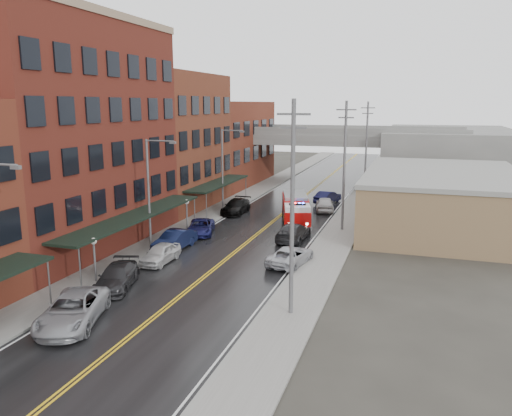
% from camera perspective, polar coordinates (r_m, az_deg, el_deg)
% --- Properties ---
extents(road, '(11.00, 160.00, 0.02)m').
position_cam_1_polar(road, '(44.47, -0.38, -3.44)').
color(road, black).
rests_on(road, ground).
extents(sidewalk_left, '(3.00, 160.00, 0.15)m').
position_cam_1_polar(sidewalk_left, '(47.18, -8.84, -2.61)').
color(sidewalk_left, slate).
rests_on(sidewalk_left, ground).
extents(sidewalk_right, '(3.00, 160.00, 0.15)m').
position_cam_1_polar(sidewalk_right, '(42.82, 8.97, -4.10)').
color(sidewalk_right, slate).
rests_on(sidewalk_right, ground).
extents(curb_left, '(0.30, 160.00, 0.15)m').
position_cam_1_polar(curb_left, '(46.48, -7.01, -2.77)').
color(curb_left, gray).
rests_on(curb_left, ground).
extents(curb_right, '(0.30, 160.00, 0.15)m').
position_cam_1_polar(curb_right, '(43.09, 6.80, -3.94)').
color(curb_right, gray).
rests_on(curb_right, ground).
extents(brick_building_b, '(9.00, 20.00, 18.00)m').
position_cam_1_polar(brick_building_b, '(43.13, -20.67, 7.46)').
color(brick_building_b, '#5A2518').
rests_on(brick_building_b, ground).
extents(brick_building_c, '(9.00, 15.00, 15.00)m').
position_cam_1_polar(brick_building_c, '(57.95, -9.75, 7.49)').
color(brick_building_c, brown).
rests_on(brick_building_c, ground).
extents(brick_building_far, '(9.00, 20.00, 12.00)m').
position_cam_1_polar(brick_building_far, '(73.98, -3.42, 7.38)').
color(brick_building_far, '#612919').
rests_on(brick_building_far, ground).
extents(tan_building, '(14.00, 22.00, 5.00)m').
position_cam_1_polar(tan_building, '(51.64, 20.40, 0.80)').
color(tan_building, olive).
rests_on(tan_building, ground).
extents(right_far_block, '(18.00, 30.00, 8.00)m').
position_cam_1_polar(right_far_block, '(81.24, 21.09, 5.60)').
color(right_far_block, slate).
rests_on(right_far_block, ground).
extents(awning_1, '(2.60, 18.00, 3.09)m').
position_cam_1_polar(awning_1, '(40.65, -13.61, -0.92)').
color(awning_1, black).
rests_on(awning_1, ground).
extents(awning_2, '(2.60, 13.00, 3.09)m').
position_cam_1_polar(awning_2, '(56.04, -4.31, 2.83)').
color(awning_2, black).
rests_on(awning_2, ground).
extents(globe_lamp_1, '(0.44, 0.44, 3.12)m').
position_cam_1_polar(globe_lamp_1, '(34.60, -18.03, -4.56)').
color(globe_lamp_1, '#59595B').
rests_on(globe_lamp_1, ground).
extents(globe_lamp_2, '(0.44, 0.44, 3.12)m').
position_cam_1_polar(globe_lamp_2, '(46.28, -7.93, -0.01)').
color(globe_lamp_2, '#59595B').
rests_on(globe_lamp_2, ground).
extents(street_lamp_1, '(2.64, 0.22, 9.00)m').
position_cam_1_polar(street_lamp_1, '(40.61, -11.89, 2.31)').
color(street_lamp_1, '#59595B').
rests_on(street_lamp_1, ground).
extents(street_lamp_2, '(2.64, 0.22, 9.00)m').
position_cam_1_polar(street_lamp_2, '(54.93, -3.63, 4.98)').
color(street_lamp_2, '#59595B').
rests_on(street_lamp_2, ground).
extents(utility_pole_0, '(1.80, 0.24, 12.00)m').
position_cam_1_polar(utility_pole_0, '(27.04, 4.17, 0.23)').
color(utility_pole_0, '#59595B').
rests_on(utility_pole_0, ground).
extents(utility_pole_1, '(1.80, 0.24, 12.00)m').
position_cam_1_polar(utility_pole_1, '(46.49, 10.07, 4.96)').
color(utility_pole_1, '#59595B').
rests_on(utility_pole_1, ground).
extents(utility_pole_2, '(1.80, 0.24, 12.00)m').
position_cam_1_polar(utility_pole_2, '(66.26, 12.49, 6.87)').
color(utility_pole_2, '#59595B').
rests_on(utility_pole_2, ground).
extents(overpass, '(40.00, 10.00, 7.50)m').
position_cam_1_polar(overpass, '(74.20, 7.43, 7.31)').
color(overpass, slate).
rests_on(overpass, ground).
extents(fire_truck, '(4.78, 8.18, 2.85)m').
position_cam_1_polar(fire_truck, '(49.43, 4.56, -0.09)').
color(fire_truck, '#AA0907').
rests_on(fire_truck, ground).
extents(parked_car_left_2, '(4.44, 6.46, 1.64)m').
position_cam_1_polar(parked_car_left_2, '(29.19, -20.21, -10.89)').
color(parked_car_left_2, gray).
rests_on(parked_car_left_2, ground).
extents(parked_car_left_3, '(3.42, 5.43, 1.47)m').
position_cam_1_polar(parked_car_left_3, '(33.83, -15.63, -7.59)').
color(parked_car_left_3, black).
rests_on(parked_car_left_3, ground).
extents(parked_car_left_4, '(1.75, 4.25, 1.44)m').
position_cam_1_polar(parked_car_left_4, '(38.21, -10.88, -5.13)').
color(parked_car_left_4, silver).
rests_on(parked_car_left_4, ground).
extents(parked_car_left_5, '(2.12, 4.89, 1.57)m').
position_cam_1_polar(parked_car_left_5, '(41.43, -9.29, -3.64)').
color(parked_car_left_5, '#0E1534').
rests_on(parked_car_left_5, ground).
extents(parked_car_left_6, '(3.55, 5.25, 1.34)m').
position_cam_1_polar(parked_car_left_6, '(45.90, -6.34, -2.18)').
color(parked_car_left_6, '#14164D').
rests_on(parked_car_left_6, ground).
extents(parked_car_left_7, '(2.26, 5.34, 1.54)m').
position_cam_1_polar(parked_car_left_7, '(54.22, -2.31, 0.17)').
color(parked_car_left_7, black).
rests_on(parked_car_left_7, ground).
extents(parked_car_right_0, '(3.05, 5.22, 1.36)m').
position_cam_1_polar(parked_car_right_0, '(37.24, 3.97, -5.45)').
color(parked_car_right_0, '#B2B3BA').
rests_on(parked_car_right_0, ground).
extents(parked_car_right_1, '(2.37, 5.38, 1.54)m').
position_cam_1_polar(parked_car_right_1, '(43.64, 4.26, -2.74)').
color(parked_car_right_1, '#252527').
rests_on(parked_car_right_1, ground).
extents(parked_car_right_2, '(2.78, 5.00, 1.61)m').
position_cam_1_polar(parked_car_right_2, '(55.84, 7.87, 0.45)').
color(parked_car_right_2, silver).
rests_on(parked_car_right_2, ground).
extents(parked_car_right_3, '(2.78, 4.80, 1.50)m').
position_cam_1_polar(parked_car_right_3, '(60.41, 8.19, 1.25)').
color(parked_car_right_3, black).
rests_on(parked_car_right_3, ground).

